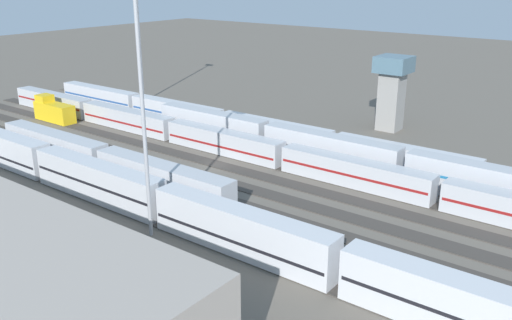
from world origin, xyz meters
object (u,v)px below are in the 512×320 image
object	(u,v)px
train_on_track_1	(222,121)
light_mast_1	(141,80)
train_on_track_2	(330,151)
train_on_track_3	(224,142)
train_on_track_8	(162,204)
train_on_track_7	(104,163)
light_mast_0	(138,19)
train_on_track_4	(54,111)
control_tower	(392,88)

from	to	relation	value
train_on_track_1	light_mast_1	size ratio (longest dim) A/B	3.34
train_on_track_2	train_on_track_3	bearing A→B (deg)	16.14
train_on_track_8	train_on_track_7	distance (m)	17.95
train_on_track_8	train_on_track_7	bearing A→B (deg)	-16.17
train_on_track_7	light_mast_1	world-z (taller)	light_mast_1
light_mast_1	train_on_track_1	bearing A→B (deg)	-60.12
train_on_track_8	train_on_track_1	world-z (taller)	train_on_track_8
train_on_track_7	light_mast_1	xyz separation A→B (m)	(-18.34, 7.93, 15.51)
light_mast_0	light_mast_1	distance (m)	69.73
train_on_track_3	train_on_track_4	world-z (taller)	train_on_track_4
light_mast_1	control_tower	xyz separation A→B (m)	(-3.02, -58.25, -9.94)
train_on_track_3	train_on_track_1	size ratio (longest dim) A/B	1.25
train_on_track_7	light_mast_1	size ratio (longest dim) A/B	1.65
train_on_track_2	train_on_track_8	xyz separation A→B (m)	(5.66, 30.00, -0.01)
train_on_track_8	light_mast_1	world-z (taller)	light_mast_1
train_on_track_8	light_mast_1	size ratio (longest dim) A/B	3.34
train_on_track_4	light_mast_1	xyz separation A→B (m)	(-53.51, 22.93, 15.97)
train_on_track_3	train_on_track_8	bearing A→B (deg)	114.93
train_on_track_4	control_tower	world-z (taller)	control_tower
train_on_track_2	train_on_track_4	xyz separation A→B (m)	(58.08, 10.00, -0.44)
train_on_track_2	control_tower	distance (m)	25.98
train_on_track_3	train_on_track_1	xyz separation A→B (m)	(9.08, -10.00, -0.01)
train_on_track_7	control_tower	xyz separation A→B (m)	(-21.36, -50.32, 5.57)
train_on_track_7	light_mast_0	size ratio (longest dim) A/B	1.58
train_on_track_7	control_tower	size ratio (longest dim) A/B	3.36
train_on_track_8	train_on_track_1	size ratio (longest dim) A/B	1.00
light_mast_0	control_tower	distance (m)	57.91
train_on_track_8	control_tower	xyz separation A→B (m)	(-4.11, -55.32, 5.59)
train_on_track_4	light_mast_1	size ratio (longest dim) A/B	0.35
train_on_track_8	light_mast_0	xyz separation A→B (m)	(51.44, -42.91, 16.22)
train_on_track_3	light_mast_1	world-z (taller)	light_mast_1
train_on_track_7	train_on_track_3	size ratio (longest dim) A/B	0.39
train_on_track_4	train_on_track_2	bearing A→B (deg)	-170.23
train_on_track_8	train_on_track_4	xyz separation A→B (m)	(52.42, -20.00, -0.44)
train_on_track_8	train_on_track_3	xyz separation A→B (m)	(11.62, -25.00, -0.59)
train_on_track_8	train_on_track_3	bearing A→B (deg)	-65.07
light_mast_0	control_tower	size ratio (longest dim) A/B	2.13
train_on_track_2	train_on_track_4	bearing A→B (deg)	9.77
light_mast_0	control_tower	bearing A→B (deg)	-167.41
train_on_track_1	light_mast_1	xyz separation A→B (m)	(-21.80, 37.93, 16.13)
train_on_track_7	train_on_track_8	bearing A→B (deg)	163.83
light_mast_1	control_tower	world-z (taller)	light_mast_1
train_on_track_7	light_mast_1	distance (m)	25.29
train_on_track_4	control_tower	bearing A→B (deg)	-148.00
train_on_track_2	train_on_track_3	world-z (taller)	train_on_track_2
train_on_track_3	light_mast_0	world-z (taller)	light_mast_0
light_mast_1	control_tower	size ratio (longest dim) A/B	2.04
train_on_track_7	light_mast_0	distance (m)	53.57
train_on_track_2	train_on_track_7	size ratio (longest dim) A/B	1.51
train_on_track_4	control_tower	xyz separation A→B (m)	(-56.53, -35.32, 6.03)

